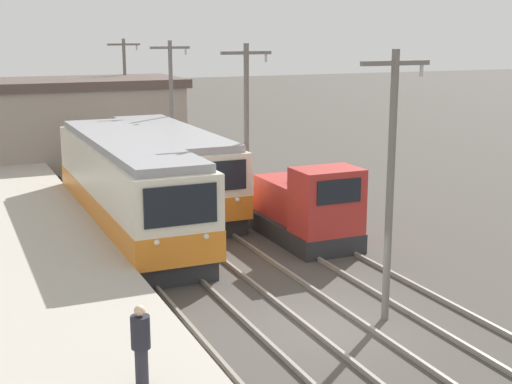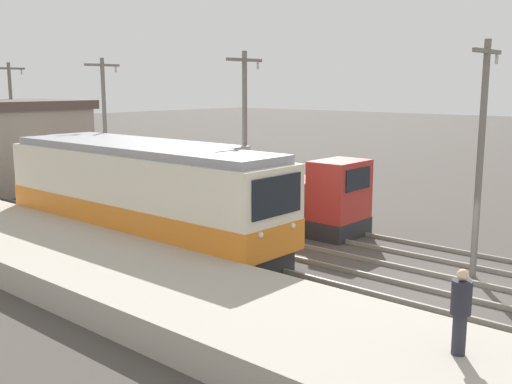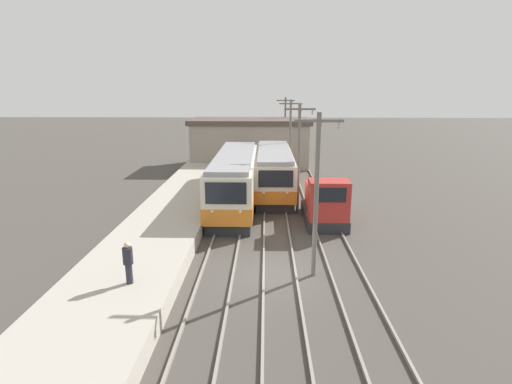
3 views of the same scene
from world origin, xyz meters
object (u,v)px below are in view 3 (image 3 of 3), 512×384
(shunting_locomotive, at_px, (324,204))
(person_on_platform, at_px, (128,261))
(commuter_train_left, at_px, (235,182))
(catenary_mast_far, at_px, (290,137))
(catenary_mast_mid, at_px, (299,155))
(commuter_train_center, at_px, (274,173))
(catenary_mast_distant, at_px, (285,127))
(catenary_mast_near, at_px, (317,191))

(shunting_locomotive, bearing_deg, person_on_platform, -131.81)
(commuter_train_left, xyz_separation_m, catenary_mast_far, (4.31, 8.11, 2.19))
(commuter_train_left, bearing_deg, shunting_locomotive, -31.59)
(catenary_mast_mid, bearing_deg, commuter_train_center, 107.01)
(commuter_train_center, distance_m, catenary_mast_far, 5.35)
(catenary_mast_distant, bearing_deg, commuter_train_left, -103.73)
(catenary_mast_distant, bearing_deg, person_on_platform, -103.33)
(commuter_train_center, xyz_separation_m, catenary_mast_near, (1.51, -14.45, 2.28))
(commuter_train_center, bearing_deg, catenary_mast_mid, -72.99)
(commuter_train_center, distance_m, catenary_mast_distant, 14.38)
(commuter_train_center, distance_m, person_on_platform, 17.97)
(shunting_locomotive, height_order, catenary_mast_distant, catenary_mast_distant)
(catenary_mast_distant, xyz_separation_m, person_on_platform, (-7.37, -31.10, -2.16))
(shunting_locomotive, relative_size, person_on_platform, 3.03)
(shunting_locomotive, bearing_deg, commuter_train_center, 112.95)
(catenary_mast_mid, bearing_deg, commuter_train_left, 161.88)
(catenary_mast_far, bearing_deg, catenary_mast_mid, -90.00)
(catenary_mast_far, xyz_separation_m, catenary_mast_distant, (0.00, 9.52, 0.00))
(commuter_train_left, height_order, commuter_train_center, commuter_train_left)
(commuter_train_center, height_order, catenary_mast_near, catenary_mast_near)
(catenary_mast_mid, distance_m, catenary_mast_far, 9.52)
(commuter_train_center, height_order, catenary_mast_distant, catenary_mast_distant)
(commuter_train_left, xyz_separation_m, catenary_mast_mid, (4.31, -1.41, 2.19))
(shunting_locomotive, bearing_deg, catenary_mast_mid, 124.68)
(catenary_mast_near, height_order, person_on_platform, catenary_mast_near)
(catenary_mast_near, bearing_deg, person_on_platform, -160.96)
(catenary_mast_near, relative_size, person_on_platform, 4.28)
(commuter_train_center, distance_m, catenary_mast_mid, 5.64)
(catenary_mast_near, distance_m, catenary_mast_distant, 28.56)
(catenary_mast_near, bearing_deg, catenary_mast_far, 90.00)
(catenary_mast_mid, bearing_deg, catenary_mast_near, -90.00)
(commuter_train_left, xyz_separation_m, person_on_platform, (-3.06, -13.47, 0.02))
(catenary_mast_near, bearing_deg, shunting_locomotive, 78.54)
(commuter_train_center, height_order, person_on_platform, commuter_train_center)
(catenary_mast_distant, bearing_deg, shunting_locomotive, -85.97)
(commuter_train_center, bearing_deg, person_on_platform, -109.03)
(catenary_mast_near, bearing_deg, catenary_mast_distant, 90.00)
(catenary_mast_near, relative_size, catenary_mast_distant, 1.00)
(shunting_locomotive, height_order, person_on_platform, shunting_locomotive)
(catenary_mast_far, bearing_deg, shunting_locomotive, -82.72)
(catenary_mast_near, distance_m, catenary_mast_far, 19.04)
(catenary_mast_mid, bearing_deg, catenary_mast_far, 90.00)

